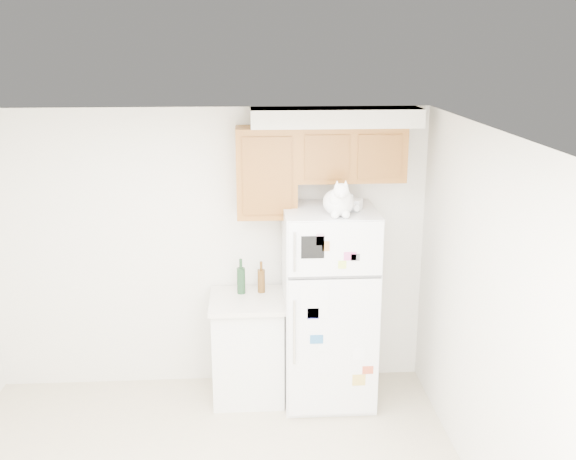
{
  "coord_description": "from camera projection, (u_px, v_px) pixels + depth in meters",
  "views": [
    {
      "loc": [
        0.33,
        -3.69,
        3.04
      ],
      "look_at": [
        0.66,
        1.55,
        1.55
      ],
      "focal_mm": 42.0,
      "sensor_mm": 36.0,
      "label": 1
    }
  ],
  "objects": [
    {
      "name": "cat",
      "position": [
        339.0,
        201.0,
        5.29
      ],
      "size": [
        0.3,
        0.44,
        0.31
      ],
      "color": "white",
      "rests_on": "refrigerator"
    },
    {
      "name": "storage_box_front",
      "position": [
        352.0,
        204.0,
        5.48
      ],
      "size": [
        0.18,
        0.16,
        0.09
      ],
      "primitive_type": "cube",
      "rotation": [
        0.0,
        0.0,
        -0.43
      ],
      "color": "white",
      "rests_on": "refrigerator"
    },
    {
      "name": "bottle_amber",
      "position": [
        261.0,
        277.0,
        5.82
      ],
      "size": [
        0.07,
        0.07,
        0.28
      ],
      "primitive_type": null,
      "color": "#593814",
      "rests_on": "base_counter"
    },
    {
      "name": "room_shell",
      "position": [
        214.0,
        270.0,
        4.14
      ],
      "size": [
        3.84,
        4.04,
        2.52
      ],
      "color": "silver",
      "rests_on": "ground_plane"
    },
    {
      "name": "base_counter",
      "position": [
        248.0,
        347.0,
        5.86
      ],
      "size": [
        0.64,
        0.64,
        0.92
      ],
      "color": "white",
      "rests_on": "ground_plane"
    },
    {
      "name": "refrigerator",
      "position": [
        329.0,
        306.0,
        5.72
      ],
      "size": [
        0.76,
        0.78,
        1.7
      ],
      "color": "white",
      "rests_on": "ground_plane"
    },
    {
      "name": "bottle_green",
      "position": [
        241.0,
        276.0,
        5.79
      ],
      "size": [
        0.07,
        0.07,
        0.31
      ],
      "primitive_type": null,
      "color": "#19381E",
      "rests_on": "base_counter"
    },
    {
      "name": "storage_box_back",
      "position": [
        340.0,
        200.0,
        5.61
      ],
      "size": [
        0.22,
        0.19,
        0.1
      ],
      "primitive_type": "cube",
      "rotation": [
        0.0,
        0.0,
        0.4
      ],
      "color": "white",
      "rests_on": "refrigerator"
    }
  ]
}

